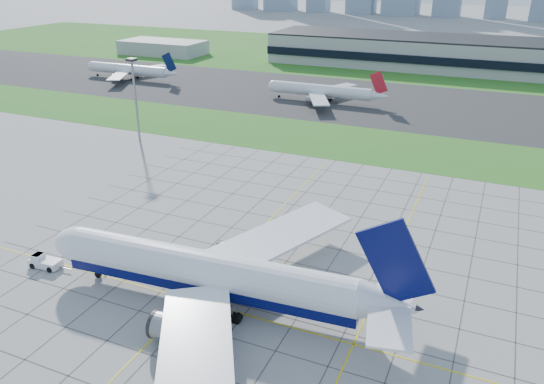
# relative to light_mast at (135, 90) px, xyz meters

# --- Properties ---
(ground) EXTENTS (1400.00, 1400.00, 0.00)m
(ground) POSITION_rel_light_mast_xyz_m (70.00, -65.00, -16.18)
(ground) COLOR #979792
(ground) RESTS_ON ground
(grass_median) EXTENTS (700.00, 35.00, 0.04)m
(grass_median) POSITION_rel_light_mast_xyz_m (70.00, 25.00, -16.16)
(grass_median) COLOR #286D1F
(grass_median) RESTS_ON ground
(asphalt_taxiway) EXTENTS (700.00, 75.00, 0.04)m
(asphalt_taxiway) POSITION_rel_light_mast_xyz_m (70.00, 80.00, -16.15)
(asphalt_taxiway) COLOR #383838
(asphalt_taxiway) RESTS_ON ground
(grass_far) EXTENTS (700.00, 145.00, 0.04)m
(grass_far) POSITION_rel_light_mast_xyz_m (70.00, 190.00, -16.16)
(grass_far) COLOR #286D1F
(grass_far) RESTS_ON ground
(apron_markings) EXTENTS (120.00, 130.00, 0.03)m
(apron_markings) POSITION_rel_light_mast_xyz_m (70.43, -53.91, -16.17)
(apron_markings) COLOR #474744
(apron_markings) RESTS_ON ground
(terminal) EXTENTS (260.00, 43.00, 15.80)m
(terminal) POSITION_rel_light_mast_xyz_m (110.00, 164.87, -8.29)
(terminal) COLOR #B7B7B2
(terminal) RESTS_ON ground
(service_block) EXTENTS (50.00, 25.00, 8.00)m
(service_block) POSITION_rel_light_mast_xyz_m (-90.00, 145.00, -12.18)
(service_block) COLOR #B7B7B2
(service_block) RESTS_ON ground
(light_mast) EXTENTS (2.50, 2.50, 25.60)m
(light_mast) POSITION_rel_light_mast_xyz_m (0.00, 0.00, 0.00)
(light_mast) COLOR gray
(light_mast) RESTS_ON ground
(airliner) EXTENTS (65.24, 65.93, 20.53)m
(airliner) POSITION_rel_light_mast_xyz_m (63.71, -66.16, -10.57)
(airliner) COLOR white
(airliner) RESTS_ON ground
(pushback_tug) EXTENTS (8.67, 3.36, 2.39)m
(pushback_tug) POSITION_rel_light_mast_xyz_m (29.58, -68.80, -15.12)
(pushback_tug) COLOR white
(pushback_tug) RESTS_ON ground
(crew_near) EXTENTS (0.58, 0.75, 1.81)m
(crew_near) POSITION_rel_light_mast_xyz_m (40.30, -64.85, -15.28)
(crew_near) COLOR black
(crew_near) RESTS_ON ground
(distant_jet_0) EXTENTS (48.70, 42.66, 14.08)m
(distant_jet_0) POSITION_rel_light_mast_xyz_m (-62.41, 76.39, -11.69)
(distant_jet_0) COLOR white
(distant_jet_0) RESTS_ON ground
(distant_jet_1) EXTENTS (47.13, 42.66, 14.08)m
(distant_jet_1) POSITION_rel_light_mast_xyz_m (36.39, 71.06, -11.69)
(distant_jet_1) COLOR white
(distant_jet_1) RESTS_ON ground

